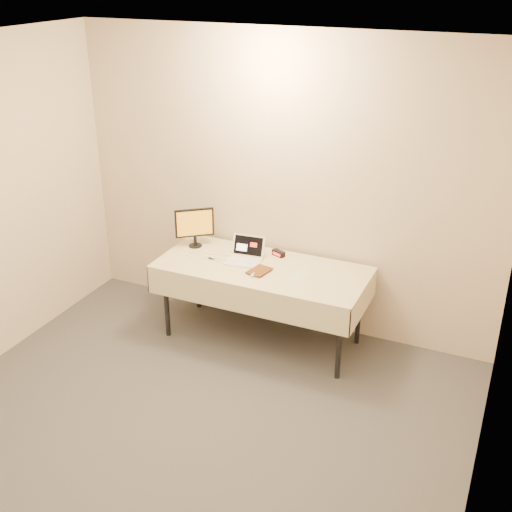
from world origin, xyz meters
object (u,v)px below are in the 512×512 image
at_px(table, 262,273).
at_px(monitor, 195,225).
at_px(book, 252,259).
at_px(laptop, 246,255).

distance_m(table, monitor, 0.81).
distance_m(table, book, 0.19).
xyz_separation_m(table, laptop, (-0.19, 0.07, 0.11)).
relative_size(table, monitor, 4.99).
xyz_separation_m(monitor, book, (0.69, -0.24, -0.11)).
height_order(laptop, monitor, monitor).
height_order(table, laptop, laptop).
distance_m(monitor, book, 0.74).
relative_size(monitor, book, 1.80).
xyz_separation_m(table, book, (-0.05, -0.09, 0.17)).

